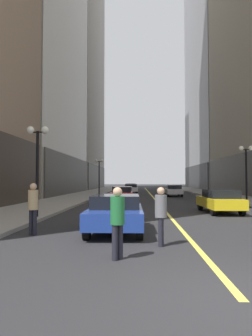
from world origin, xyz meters
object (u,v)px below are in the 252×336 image
at_px(car_white, 131,188).
at_px(street_lamp_left_far, 99,169).
at_px(street_lamp_right_mid, 246,161).
at_px(car_blue, 116,212).
at_px(street_lamp_left_near, 37,151).
at_px(car_silver, 174,190).
at_px(pedestrian_in_green_parka, 118,217).
at_px(car_black, 131,187).
at_px(pedestrian_in_tan_trench, 33,205).
at_px(car_red, 122,194).
at_px(car_yellow, 220,200).
at_px(pedestrian_in_grey_suit, 161,212).

bearing_deg(car_white, street_lamp_left_far, -118.94).
bearing_deg(car_white, street_lamp_right_mid, -66.24).
xyz_separation_m(car_blue, street_lamp_left_near, (-3.97, 3.15, 2.54)).
distance_m(car_silver, car_white, 9.69).
relative_size(car_silver, pedestrian_in_green_parka, 2.50).
xyz_separation_m(car_black, street_lamp_left_far, (-3.50, -14.14, 2.54)).
bearing_deg(pedestrian_in_tan_trench, pedestrian_in_green_parka, -44.64).
xyz_separation_m(car_white, street_lamp_left_far, (-3.72, -6.73, 2.54)).
bearing_deg(car_blue, car_black, 90.67).
relative_size(car_red, car_silver, 1.04).
xyz_separation_m(car_red, pedestrian_in_green_parka, (0.87, -18.50, 0.27)).
bearing_deg(street_lamp_left_near, car_white, 82.74).
distance_m(car_white, street_lamp_left_near, 29.57).
distance_m(car_yellow, pedestrian_in_green_parka, 11.51).
relative_size(car_yellow, car_red, 0.96).
distance_m(car_silver, pedestrian_in_tan_trench, 26.06).
distance_m(car_yellow, street_lamp_right_mid, 6.74).
height_order(car_white, pedestrian_in_green_parka, pedestrian_in_green_parka).
distance_m(car_white, street_lamp_right_mid, 22.67).
bearing_deg(car_blue, car_white, 90.44).
bearing_deg(pedestrian_in_green_parka, street_lamp_right_mid, 61.34).
bearing_deg(car_black, car_red, -90.17).
bearing_deg(car_white, car_black, 91.71).
distance_m(car_white, car_black, 7.41).
bearing_deg(pedestrian_in_grey_suit, pedestrian_in_tan_trench, 159.94).
distance_m(car_red, street_lamp_right_mid, 10.15).
bearing_deg(street_lamp_left_far, pedestrian_in_green_parka, -81.70).
xyz_separation_m(car_yellow, street_lamp_left_near, (-9.42, -3.36, 2.54)).
bearing_deg(pedestrian_in_green_parka, car_yellow, 63.56).
bearing_deg(pedestrian_in_tan_trench, street_lamp_left_near, 107.12).
bearing_deg(street_lamp_left_far, car_blue, -81.19).
height_order(car_red, car_black, same).
distance_m(pedestrian_in_tan_trench, street_lamp_right_mid, 17.20).
height_order(car_silver, car_black, same).
bearing_deg(car_black, pedestrian_in_grey_suit, -87.38).
distance_m(car_black, street_lamp_left_near, 36.88).
bearing_deg(street_lamp_right_mid, pedestrian_in_grey_suit, -117.71).
bearing_deg(car_yellow, pedestrian_in_tan_trench, -138.63).
xyz_separation_m(pedestrian_in_green_parka, street_lamp_left_near, (-4.30, 6.95, 2.27)).
bearing_deg(car_silver, car_white, 122.11).
bearing_deg(street_lamp_left_far, pedestrian_in_grey_suit, -79.00).
height_order(pedestrian_in_tan_trench, street_lamp_left_far, street_lamp_left_far).
bearing_deg(pedestrian_in_grey_suit, street_lamp_right_mid, 62.29).
bearing_deg(street_lamp_left_near, car_black, 84.54).
relative_size(car_yellow, pedestrian_in_tan_trench, 2.40).
relative_size(car_blue, street_lamp_left_near, 0.92).
bearing_deg(car_silver, car_black, 108.98).
height_order(car_silver, street_lamp_left_near, street_lamp_left_near).
relative_size(car_yellow, car_black, 0.89).
height_order(car_red, car_white, same).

